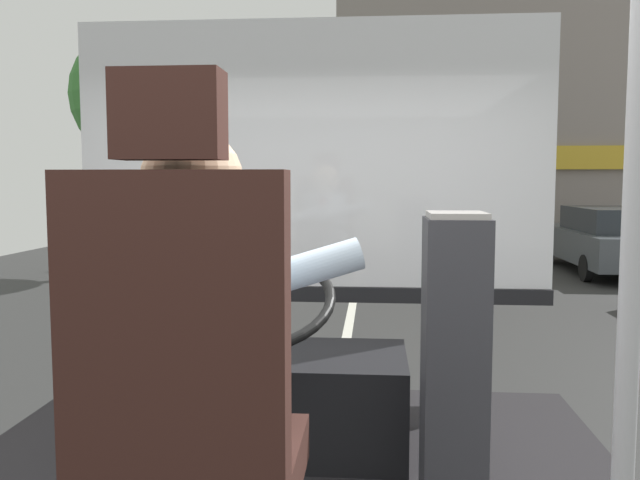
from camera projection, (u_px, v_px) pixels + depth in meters
ground at (354, 299)px, 10.79m from camera, size 18.00×44.00×0.06m
driver_seat at (189, 420)px, 1.50m from camera, size 0.48×0.48×1.34m
bus_driver at (201, 330)px, 1.60m from camera, size 0.79×0.63×0.76m
steering_console at (273, 395)px, 2.74m from camera, size 1.10×1.01×0.84m
handrail_pole at (633, 231)px, 1.28m from camera, size 0.04×0.04×2.04m
fare_box at (454, 360)px, 2.26m from camera, size 0.21×0.26×1.01m
windshield_panel at (312, 193)px, 3.49m from camera, size 2.50×0.08×1.48m
street_tree at (138, 98)px, 13.08m from camera, size 2.62×2.62×4.86m
shop_building at (531, 129)px, 19.19m from camera, size 11.09×4.74×6.75m
parked_car_charcoal at (612, 239)px, 13.59m from camera, size 1.96×4.42×1.35m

